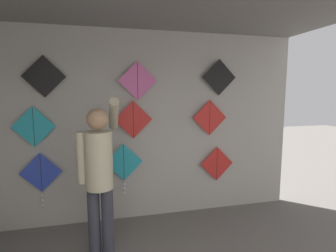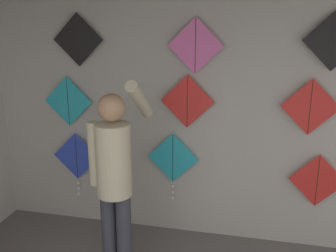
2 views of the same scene
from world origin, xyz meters
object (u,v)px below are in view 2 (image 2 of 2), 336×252
at_px(kite_1, 173,162).
at_px(kite_8, 334,41).
at_px(kite_3, 68,101).
at_px(kite_7, 195,46).
at_px(kite_2, 317,181).
at_px(kite_4, 187,101).
at_px(shopkeeper, 115,173).
at_px(kite_6, 78,40).
at_px(kite_5, 310,107).
at_px(kite_0, 77,159).

xyz_separation_m(kite_1, kite_8, (1.48, 0.00, 1.29)).
relative_size(kite_3, kite_7, 1.00).
bearing_deg(kite_1, kite_3, 179.95).
distance_m(kite_2, kite_4, 1.52).
distance_m(shopkeeper, kite_6, 1.54).
bearing_deg(kite_7, kite_1, -179.74).
xyz_separation_m(kite_4, kite_7, (0.07, 0.00, 0.56)).
height_order(kite_2, kite_5, kite_5).
bearing_deg(kite_8, kite_7, 180.00).
bearing_deg(kite_1, shopkeeper, -110.77).
relative_size(kite_4, kite_7, 1.00).
bearing_deg(kite_8, kite_6, 180.00).
xyz_separation_m(kite_0, kite_4, (1.27, 0.00, 0.74)).
xyz_separation_m(kite_3, kite_6, (0.16, 0.00, 0.66)).
xyz_separation_m(kite_0, kite_5, (2.46, 0.00, 0.74)).
relative_size(shopkeeper, kite_5, 3.36).
bearing_deg(kite_5, kite_8, 0.00).
height_order(kite_1, kite_7, kite_7).
bearing_deg(kite_3, kite_0, -1.05).
bearing_deg(kite_8, kite_0, -179.98).
bearing_deg(kite_1, kite_7, 0.26).
relative_size(kite_6, kite_8, 1.00).
distance_m(kite_0, kite_7, 1.87).
relative_size(kite_1, kite_5, 1.38).
height_order(kite_2, kite_8, kite_8).
bearing_deg(kite_5, kite_3, 180.00).
relative_size(kite_0, kite_5, 1.38).
height_order(kite_1, kite_3, kite_3).
distance_m(kite_4, kite_7, 0.56).
xyz_separation_m(kite_4, kite_6, (-1.16, 0.00, 0.60)).
xyz_separation_m(shopkeeper, kite_4, (0.48, 0.87, 0.47)).
relative_size(kite_2, kite_3, 1.00).
distance_m(kite_4, kite_6, 1.31).
relative_size(kite_3, kite_6, 1.00).
bearing_deg(kite_6, kite_8, 0.00).
height_order(kite_5, kite_7, kite_7).
xyz_separation_m(kite_5, kite_6, (-2.35, 0.00, 0.60)).
height_order(kite_0, kite_4, kite_4).
bearing_deg(shopkeeper, kite_8, 32.89).
relative_size(shopkeeper, kite_1, 2.44).
distance_m(kite_6, kite_7, 1.24).
relative_size(kite_0, kite_7, 1.38).
distance_m(kite_0, kite_4, 1.47).
bearing_deg(kite_1, kite_8, 0.04).
distance_m(shopkeeper, kite_3, 1.28).
height_order(shopkeeper, kite_4, shopkeeper).
height_order(shopkeeper, kite_7, kite_7).
bearing_deg(kite_4, kite_5, 0.00).
distance_m(kite_3, kite_6, 0.68).
distance_m(shopkeeper, kite_5, 1.94).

